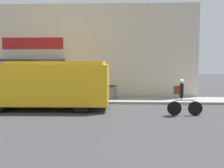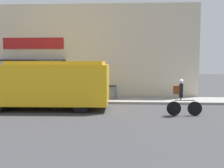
% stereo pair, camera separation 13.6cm
% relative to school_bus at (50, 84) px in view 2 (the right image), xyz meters
% --- Properties ---
extents(ground_plane, '(70.00, 70.00, 0.00)m').
position_rel_school_bus_xyz_m(ground_plane, '(-0.31, 1.60, -1.19)').
color(ground_plane, '#38383A').
extents(sidewalk, '(28.00, 2.13, 0.12)m').
position_rel_school_bus_xyz_m(sidewalk, '(-0.31, 2.67, -1.13)').
color(sidewalk, gray).
rests_on(sidewalk, ground_plane).
extents(storefront, '(16.71, 1.12, 5.78)m').
position_rel_school_bus_xyz_m(storefront, '(-0.36, 3.91, 1.69)').
color(storefront, beige).
rests_on(storefront, ground_plane).
extents(school_bus, '(6.18, 2.66, 2.30)m').
position_rel_school_bus_xyz_m(school_bus, '(0.00, 0.00, 0.00)').
color(school_bus, yellow).
rests_on(school_bus, ground_plane).
extents(cyclist, '(1.48, 0.20, 1.54)m').
position_rel_school_bus_xyz_m(cyclist, '(5.94, -1.23, -0.44)').
color(cyclist, black).
rests_on(cyclist, ground_plane).
extents(trash_bin, '(0.65, 0.65, 0.76)m').
position_rel_school_bus_xyz_m(trash_bin, '(2.76, 2.79, -0.68)').
color(trash_bin, slate).
rests_on(trash_bin, sidewalk).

